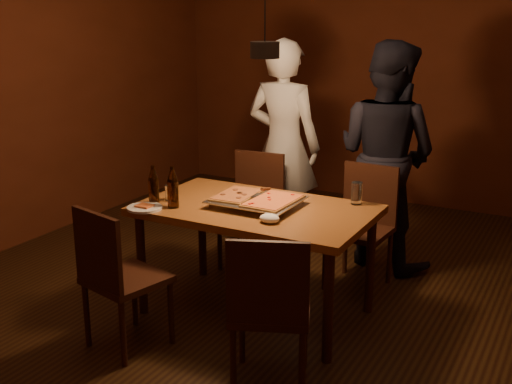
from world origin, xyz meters
The scene contains 19 objects.
room_shell centered at (0.00, 0.00, 1.40)m, with size 6.00×6.00×6.00m.
dining_table centered at (-0.04, -0.03, 0.68)m, with size 1.50×0.90×0.75m.
chair_far_left centered at (-0.49, 0.76, 0.54)m, with size 0.45×0.45×0.49m.
chair_far_right centered at (0.42, 0.78, 0.54)m, with size 0.44×0.44×0.49m.
chair_near_left centered at (-0.54, -0.87, 0.54)m, with size 0.51×0.51×0.49m.
chair_near_right centered at (0.46, -0.82, 0.54)m, with size 0.55×0.55×0.49m.
pizza_tray centered at (-0.05, -0.02, 0.77)m, with size 0.55×0.45×0.05m, color silver.
pizza_meat centered at (-0.20, -0.01, 0.81)m, with size 0.24×0.37×0.02m, color maroon.
pizza_cheese centered at (0.08, -0.02, 0.81)m, with size 0.26×0.42×0.02m, color gold.
spatula centered at (-0.06, 0.01, 0.81)m, with size 0.09×0.24×0.04m, color silver, non-canonical shape.
beer_bottle_a centered at (-0.67, -0.29, 0.88)m, with size 0.07×0.07×0.26m.
beer_bottle_b centered at (-0.51, -0.30, 0.89)m, with size 0.07×0.07×0.27m.
water_glass_left centered at (-0.62, -0.18, 0.80)m, with size 0.07×0.07×0.11m, color silver.
water_glass_right centered at (0.51, 0.33, 0.82)m, with size 0.07×0.07×0.15m, color silver.
plate_slice centered at (-0.65, -0.42, 0.76)m, with size 0.23×0.23×0.03m.
napkin centered at (0.18, -0.28, 0.78)m, with size 0.13×0.10×0.05m, color white.
diner_white centered at (-0.45, 1.21, 0.89)m, with size 0.65×0.42×1.77m, color silver.
diner_dark centered at (0.41, 1.26, 0.89)m, with size 0.86×0.67×1.77m, color black.
pendant_lamp centered at (0.00, 0.00, 1.76)m, with size 0.18×0.18×1.10m.
Camera 1 is at (1.85, -3.54, 1.99)m, focal length 45.00 mm.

